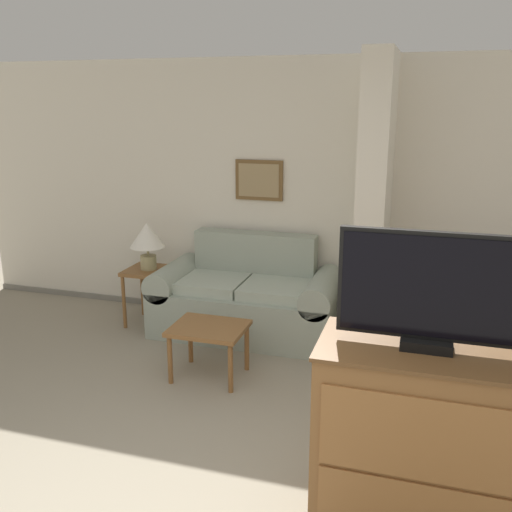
# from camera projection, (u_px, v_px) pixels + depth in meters

# --- Properties ---
(wall_back) EXTENTS (7.49, 0.16, 2.60)m
(wall_back) POSITION_uv_depth(u_px,v_px,m) (311.00, 196.00, 5.56)
(wall_back) COLOR silver
(wall_back) RESTS_ON ground_plane
(wall_partition_pillar) EXTENTS (0.24, 0.83, 2.60)m
(wall_partition_pillar) POSITION_uv_depth(u_px,v_px,m) (374.00, 207.00, 4.94)
(wall_partition_pillar) COLOR silver
(wall_partition_pillar) RESTS_ON ground_plane
(couch) EXTENTS (1.78, 0.84, 0.93)m
(couch) POSITION_uv_depth(u_px,v_px,m) (247.00, 299.00, 5.51)
(couch) COLOR #99A393
(couch) RESTS_ON ground_plane
(coffee_table) EXTENTS (0.59, 0.49, 0.44)m
(coffee_table) POSITION_uv_depth(u_px,v_px,m) (209.00, 333.00, 4.60)
(coffee_table) COLOR brown
(coffee_table) RESTS_ON ground_plane
(side_table) EXTENTS (0.44, 0.44, 0.57)m
(side_table) POSITION_uv_depth(u_px,v_px,m) (149.00, 279.00, 5.70)
(side_table) COLOR brown
(side_table) RESTS_ON ground_plane
(table_lamp) EXTENTS (0.35, 0.35, 0.47)m
(table_lamp) POSITION_uv_depth(u_px,v_px,m) (147.00, 238.00, 5.59)
(table_lamp) COLOR tan
(table_lamp) RESTS_ON side_table
(tv_dresser) EXTENTS (1.02, 0.55, 1.05)m
(tv_dresser) POSITION_uv_depth(u_px,v_px,m) (418.00, 445.00, 2.85)
(tv_dresser) COLOR brown
(tv_dresser) RESTS_ON ground_plane
(tv) EXTENTS (0.86, 0.16, 0.57)m
(tv) POSITION_uv_depth(u_px,v_px,m) (431.00, 291.00, 2.64)
(tv) COLOR black
(tv) RESTS_ON tv_dresser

